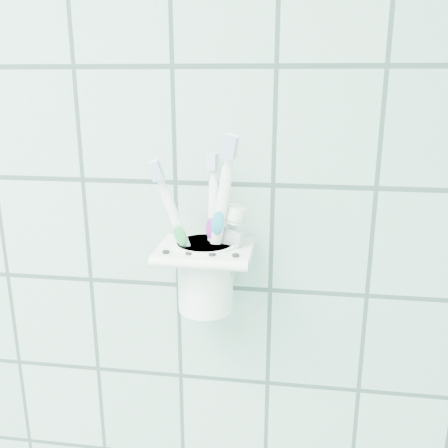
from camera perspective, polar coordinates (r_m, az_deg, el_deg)
name	(u,v)px	position (r m, az deg, el deg)	size (l,w,h in m)	color
holder_bracket	(205,252)	(0.60, -2.13, -3.22)	(0.11, 0.10, 0.03)	white
cup	(206,273)	(0.61, -2.13, -5.61)	(0.08, 0.08, 0.09)	white
toothbrush_pink	(206,231)	(0.59, -2.05, -0.76)	(0.06, 0.03, 0.19)	white
toothbrush_blue	(211,232)	(0.59, -1.55, -0.96)	(0.02, 0.04, 0.18)	white
toothbrush_orange	(206,215)	(0.60, -2.05, 0.98)	(0.05, 0.05, 0.22)	white
toothpaste_tube	(213,247)	(0.60, -1.21, -2.61)	(0.05, 0.04, 0.13)	silver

